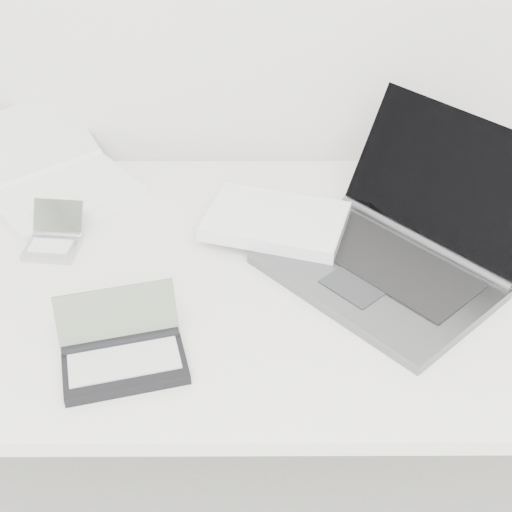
{
  "coord_description": "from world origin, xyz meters",
  "views": [
    {
      "loc": [
        -0.03,
        0.51,
        1.56
      ],
      "look_at": [
        -0.03,
        1.51,
        0.79
      ],
      "focal_mm": 50.0,
      "sensor_mm": 36.0,
      "label": 1
    }
  ],
  "objects_px": {
    "desk": "(272,287)",
    "laptop_large": "(363,240)",
    "palmtop_charcoal": "(123,354)",
    "netbook_open_white": "(54,179)"
  },
  "relations": [
    {
      "from": "desk",
      "to": "laptop_large",
      "type": "height_order",
      "value": "laptop_large"
    },
    {
      "from": "desk",
      "to": "laptop_large",
      "type": "xyz_separation_m",
      "value": [
        0.17,
        0.03,
        0.09
      ]
    },
    {
      "from": "palmtop_charcoal",
      "to": "laptop_large",
      "type": "bearing_deg",
      "value": 19.42
    },
    {
      "from": "laptop_large",
      "to": "palmtop_charcoal",
      "type": "bearing_deg",
      "value": -99.0
    },
    {
      "from": "palmtop_charcoal",
      "to": "desk",
      "type": "bearing_deg",
      "value": 30.75
    },
    {
      "from": "desk",
      "to": "laptop_large",
      "type": "distance_m",
      "value": 0.19
    },
    {
      "from": "netbook_open_white",
      "to": "laptop_large",
      "type": "bearing_deg",
      "value": -60.29
    },
    {
      "from": "netbook_open_white",
      "to": "desk",
      "type": "bearing_deg",
      "value": -70.11
    },
    {
      "from": "laptop_large",
      "to": "palmtop_charcoal",
      "type": "relative_size",
      "value": 2.95
    },
    {
      "from": "desk",
      "to": "palmtop_charcoal",
      "type": "height_order",
      "value": "palmtop_charcoal"
    }
  ]
}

